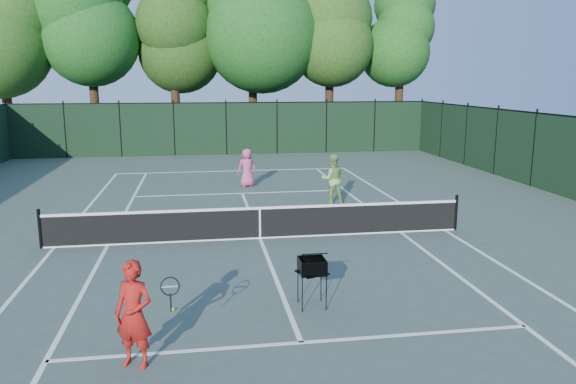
{
  "coord_description": "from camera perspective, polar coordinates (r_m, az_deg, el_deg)",
  "views": [
    {
      "loc": [
        -1.61,
        -15.06,
        4.39
      ],
      "look_at": [
        0.95,
        1.0,
        1.1
      ],
      "focal_mm": 35.0,
      "sensor_mm": 36.0,
      "label": 1
    }
  ],
  "objects": [
    {
      "name": "player_pink",
      "position": [
        23.22,
        -4.18,
        2.49
      ],
      "size": [
        0.85,
        0.64,
        1.58
      ],
      "rotation": [
        0.0,
        0.0,
        3.33
      ],
      "color": "#D0497D",
      "rests_on": "ground"
    },
    {
      "name": "fence_far",
      "position": [
        33.23,
        -6.29,
        6.38
      ],
      "size": [
        24.0,
        0.05,
        3.0
      ],
      "primitive_type": "cube",
      "color": "black",
      "rests_on": "ground"
    },
    {
      "name": "coach",
      "position": [
        9.1,
        -15.38,
        -11.89
      ],
      "size": [
        1.07,
        0.62,
        1.7
      ],
      "rotation": [
        0.0,
        0.0,
        -0.42
      ],
      "color": "#AC1913",
      "rests_on": "ground"
    },
    {
      "name": "center_service_line",
      "position": [
        15.77,
        -2.86,
        -4.73
      ],
      "size": [
        0.1,
        12.8,
        0.01
      ],
      "primitive_type": "cube",
      "color": "white",
      "rests_on": "ground"
    },
    {
      "name": "player_green",
      "position": [
        20.0,
        4.54,
        1.32
      ],
      "size": [
        0.87,
        0.69,
        1.78
      ],
      "rotation": [
        0.0,
        0.0,
        3.13
      ],
      "color": "#89B75B",
      "rests_on": "ground"
    },
    {
      "name": "sideline_doubles_right",
      "position": [
        17.22,
        15.64,
        -3.76
      ],
      "size": [
        0.1,
        23.77,
        0.01
      ],
      "primitive_type": "cube",
      "color": "white",
      "rests_on": "ground"
    },
    {
      "name": "ground",
      "position": [
        15.77,
        -2.86,
        -4.74
      ],
      "size": [
        90.0,
        90.0,
        0.0
      ],
      "primitive_type": "plane",
      "color": "#414F47",
      "rests_on": "ground"
    },
    {
      "name": "loose_ball_midcourt",
      "position": [
        11.24,
        -11.61,
        -11.61
      ],
      "size": [
        0.07,
        0.07,
        0.07
      ],
      "primitive_type": "sphere",
      "color": "#B9CD29",
      "rests_on": "ground"
    },
    {
      "name": "service_line_near",
      "position": [
        9.84,
        1.35,
        -15.04
      ],
      "size": [
        8.23,
        0.1,
        0.01
      ],
      "primitive_type": "cube",
      "color": "white",
      "rests_on": "ground"
    },
    {
      "name": "tree_2",
      "position": [
        37.04,
        -11.65,
        16.38
      ],
      "size": [
        6.0,
        6.0,
        12.4
      ],
      "color": "black",
      "rests_on": "ground"
    },
    {
      "name": "ball_hopper",
      "position": [
        10.98,
        2.46,
        -7.57
      ],
      "size": [
        0.66,
        0.66,
        0.97
      ],
      "rotation": [
        0.0,
        0.0,
        0.37
      ],
      "color": "black",
      "rests_on": "ground"
    },
    {
      "name": "tennis_net",
      "position": [
        15.65,
        -2.87,
        -3.06
      ],
      "size": [
        11.69,
        0.09,
        1.06
      ],
      "color": "black",
      "rests_on": "ground"
    },
    {
      "name": "tree_3",
      "position": [
        37.82,
        -3.7,
        18.42
      ],
      "size": [
        7.0,
        7.0,
        14.45
      ],
      "color": "black",
      "rests_on": "ground"
    },
    {
      "name": "service_line_far",
      "position": [
        21.97,
        -4.68,
        -0.12
      ],
      "size": [
        8.23,
        0.1,
        0.01
      ],
      "primitive_type": "cube",
      "color": "white",
      "rests_on": "ground"
    },
    {
      "name": "sideline_doubles_left",
      "position": [
        16.16,
        -22.66,
        -5.23
      ],
      "size": [
        0.1,
        23.77,
        0.01
      ],
      "primitive_type": "cube",
      "color": "white",
      "rests_on": "ground"
    },
    {
      "name": "tree_1",
      "position": [
        37.86,
        -19.64,
        17.32
      ],
      "size": [
        6.8,
        6.8,
        13.98
      ],
      "color": "black",
      "rests_on": "ground"
    },
    {
      "name": "sideline_singles_left",
      "position": [
        15.89,
        -17.84,
        -5.16
      ],
      "size": [
        0.1,
        23.77,
        0.01
      ],
      "primitive_type": "cube",
      "color": "white",
      "rests_on": "ground"
    },
    {
      "name": "sideline_singles_right",
      "position": [
        16.7,
        11.36,
        -4.03
      ],
      "size": [
        0.1,
        23.77,
        0.01
      ],
      "primitive_type": "cube",
      "color": "white",
      "rests_on": "ground"
    },
    {
      "name": "baseline_far",
      "position": [
        27.35,
        -5.57,
        2.15
      ],
      "size": [
        10.97,
        0.1,
        0.01
      ],
      "primitive_type": "cube",
      "color": "white",
      "rests_on": "ground"
    },
    {
      "name": "tree_4",
      "position": [
        37.85,
        4.33,
        17.09
      ],
      "size": [
        6.2,
        6.2,
        12.97
      ],
      "color": "black",
      "rests_on": "ground"
    },
    {
      "name": "tree_5",
      "position": [
        39.72,
        11.47,
        16.01
      ],
      "size": [
        5.8,
        5.8,
        12.23
      ],
      "color": "black",
      "rests_on": "ground"
    }
  ]
}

